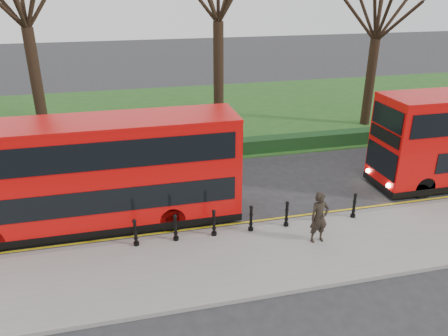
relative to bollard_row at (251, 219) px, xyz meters
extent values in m
plane|color=#28282B|center=(-0.60, 1.35, -0.65)|extent=(120.00, 120.00, 0.00)
cube|color=gray|center=(-0.60, -1.65, -0.58)|extent=(60.00, 4.00, 0.15)
cube|color=slate|center=(-0.60, 0.35, -0.58)|extent=(60.00, 0.25, 0.16)
cube|color=#1E4A18|center=(-0.60, 16.35, -0.62)|extent=(60.00, 18.00, 0.06)
cube|color=black|center=(-0.60, 8.15, -0.25)|extent=(60.00, 0.90, 0.80)
cube|color=yellow|center=(-0.60, 0.65, -0.64)|extent=(60.00, 0.10, 0.01)
cube|color=yellow|center=(-0.60, 0.85, -0.64)|extent=(60.00, 0.10, 0.01)
cylinder|color=black|center=(-8.60, 11.35, 2.68)|extent=(0.60, 0.60, 6.66)
cylinder|color=black|center=(1.40, 11.35, 2.73)|extent=(0.60, 0.60, 6.76)
cylinder|color=black|center=(11.40, 11.35, 2.11)|extent=(0.60, 0.60, 5.52)
cylinder|color=black|center=(-4.26, 0.00, 0.00)|extent=(0.15, 0.15, 1.00)
cylinder|color=black|center=(-2.84, 0.00, 0.00)|extent=(0.15, 0.15, 1.00)
cylinder|color=black|center=(-1.42, 0.00, 0.00)|extent=(0.15, 0.15, 1.00)
cylinder|color=black|center=(0.00, 0.00, 0.00)|extent=(0.15, 0.15, 1.00)
cylinder|color=black|center=(1.42, 0.00, 0.00)|extent=(0.15, 0.15, 1.00)
cylinder|color=black|center=(2.84, 0.00, 0.00)|extent=(0.15, 0.15, 1.00)
cylinder|color=black|center=(4.26, 0.00, 0.00)|extent=(0.15, 0.15, 1.00)
cube|color=red|center=(-5.43, 2.04, 1.64)|extent=(10.61, 2.41, 3.91)
cube|color=black|center=(-5.43, 2.04, -0.36)|extent=(10.63, 2.43, 0.29)
cube|color=black|center=(-4.66, 0.83, 0.94)|extent=(8.49, 0.04, 0.92)
cube|color=black|center=(-5.43, 0.83, 2.68)|extent=(10.03, 0.04, 1.01)
cylinder|color=black|center=(-9.19, 3.10, -0.17)|extent=(0.96, 0.29, 0.96)
cylinder|color=black|center=(-2.82, 0.98, -0.17)|extent=(0.96, 0.29, 0.96)
cylinder|color=black|center=(-2.82, 3.10, -0.17)|extent=(0.96, 0.29, 0.96)
cube|color=black|center=(6.69, 2.20, 1.99)|extent=(0.06, 2.15, 0.54)
cylinder|color=black|center=(8.28, 1.12, -0.16)|extent=(0.98, 0.29, 0.98)
cylinder|color=black|center=(8.28, 3.27, -0.16)|extent=(0.98, 0.29, 0.98)
imported|color=black|center=(2.13, -1.26, 0.46)|extent=(0.72, 0.50, 1.92)
camera|label=1|loc=(-4.36, -13.59, 8.17)|focal=35.00mm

